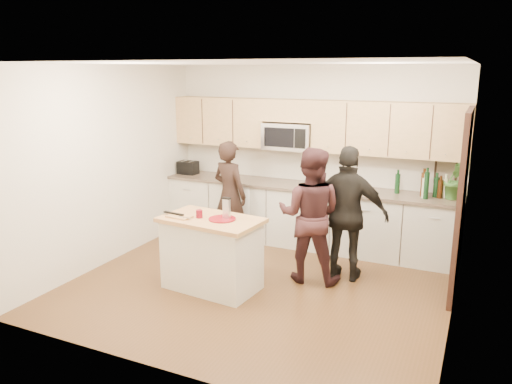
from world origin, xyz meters
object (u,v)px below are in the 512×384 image
at_px(toaster, 188,168).
at_px(woman_left, 230,195).
at_px(woman_right, 348,214).
at_px(island, 212,253).
at_px(woman_center, 310,215).

bearing_deg(toaster, woman_left, -26.86).
bearing_deg(woman_right, toaster, -20.08).
relative_size(island, woman_left, 0.78).
relative_size(woman_left, woman_right, 0.94).
distance_m(island, woman_left, 1.54).
xyz_separation_m(toaster, woman_center, (2.55, -1.21, -0.19)).
distance_m(island, woman_center, 1.31).
xyz_separation_m(island, woman_right, (1.42, 0.97, 0.41)).
relative_size(island, woman_center, 0.74).
distance_m(toaster, woman_right, 3.14).
bearing_deg(woman_center, island, 29.89).
bearing_deg(island, woman_center, 42.55).
bearing_deg(woman_left, woman_right, -177.83).
bearing_deg(woman_right, island, 32.73).
relative_size(toaster, woman_center, 0.18).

